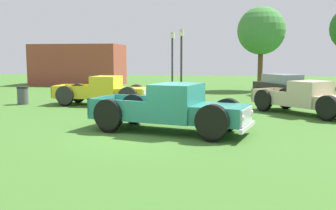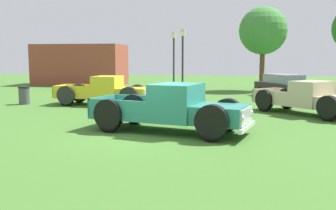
{
  "view_description": "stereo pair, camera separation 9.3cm",
  "coord_description": "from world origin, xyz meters",
  "views": [
    {
      "loc": [
        2.66,
        -11.88,
        2.48
      ],
      "look_at": [
        0.68,
        0.49,
        0.9
      ],
      "focal_mm": 40.69,
      "sensor_mm": 36.0,
      "label": 1
    },
    {
      "loc": [
        2.75,
        -11.86,
        2.48
      ],
      "look_at": [
        0.68,
        0.49,
        0.9
      ],
      "focal_mm": 40.69,
      "sensor_mm": 36.0,
      "label": 2
    }
  ],
  "objects": [
    {
      "name": "lamp_post_far",
      "position": [
        -1.17,
        13.89,
        2.19
      ],
      "size": [
        0.36,
        0.36,
        4.18
      ],
      "color": "#2D2D33",
      "rests_on": "ground_plane"
    },
    {
      "name": "pickup_truck_behind_right",
      "position": [
        6.17,
        5.07,
        0.7
      ],
      "size": [
        4.53,
        4.62,
        1.47
      ],
      "color": "#C6B793",
      "rests_on": "ground_plane"
    },
    {
      "name": "oak_tree_west",
      "position": [
        4.94,
        17.21,
        4.38
      ],
      "size": [
        3.5,
        3.5,
        6.16
      ],
      "color": "brown",
      "rests_on": "ground_plane"
    },
    {
      "name": "lamp_post_near",
      "position": [
        -0.13,
        10.55,
        2.16
      ],
      "size": [
        0.36,
        0.36,
        4.13
      ],
      "color": "#2D2D33",
      "rests_on": "ground_plane"
    },
    {
      "name": "trash_can",
      "position": [
        -8.06,
        6.6,
        0.48
      ],
      "size": [
        0.59,
        0.59,
        0.95
      ],
      "color": "#4C4C51",
      "rests_on": "ground_plane"
    },
    {
      "name": "brick_pavilion",
      "position": [
        -10.75,
        20.84,
        1.8
      ],
      "size": [
        7.8,
        4.07,
        3.59
      ],
      "color": "brown",
      "rests_on": "ground_plane"
    },
    {
      "name": "sedan_distant_a",
      "position": [
        5.96,
        12.42,
        0.75
      ],
      "size": [
        3.5,
        4.59,
        1.43
      ],
      "color": "black",
      "rests_on": "ground_plane"
    },
    {
      "name": "pickup_truck_foreground",
      "position": [
        1.05,
        0.39,
        0.77
      ],
      "size": [
        5.59,
        3.16,
        1.62
      ],
      "color": "#2D8475",
      "rests_on": "ground_plane"
    },
    {
      "name": "pickup_truck_behind_left",
      "position": [
        -3.55,
        7.06,
        0.72
      ],
      "size": [
        4.95,
        2.0,
        1.5
      ],
      "color": "yellow",
      "rests_on": "ground_plane"
    },
    {
      "name": "ground_plane",
      "position": [
        0.0,
        0.0,
        0.0
      ],
      "size": [
        80.0,
        80.0,
        0.0
      ],
      "primitive_type": "plane",
      "color": "#3D6B28"
    }
  ]
}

